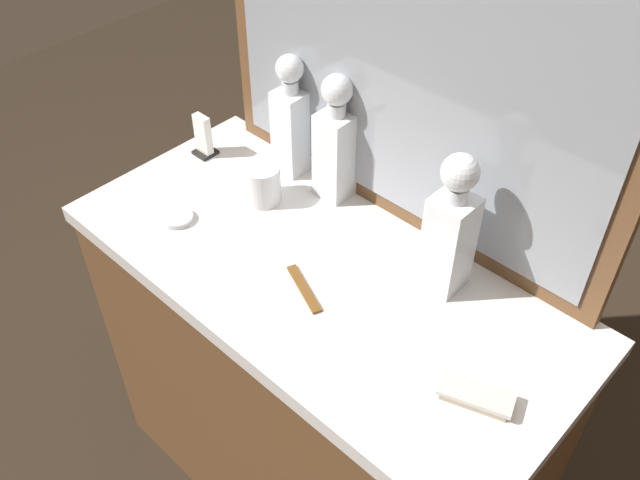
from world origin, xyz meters
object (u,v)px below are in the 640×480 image
object	(u,v)px
crystal_decanter_left	(449,236)
porcelain_dish	(177,218)
crystal_decanter_front	(336,149)
crystal_tumbler_center	(262,185)
silver_brush_center	(476,396)
tortoiseshell_comb	(304,289)
crystal_decanter_center	(291,126)
napkin_holder	(204,138)

from	to	relation	value
crystal_decanter_left	porcelain_dish	xyz separation A→B (m)	(-0.55, -0.25, -0.12)
crystal_decanter_front	crystal_tumbler_center	world-z (taller)	crystal_decanter_front
silver_brush_center	tortoiseshell_comb	distance (m)	0.40
porcelain_dish	tortoiseshell_comb	size ratio (longest dim) A/B	0.53
crystal_decanter_center	crystal_tumbler_center	bearing A→B (deg)	-75.58
crystal_tumbler_center	porcelain_dish	size ratio (longest dim) A/B	1.28
silver_brush_center	crystal_decanter_center	bearing A→B (deg)	160.06
crystal_decanter_left	crystal_decanter_center	xyz separation A→B (m)	(-0.50, 0.06, -0.01)
crystal_decanter_center	napkin_holder	distance (m)	0.24
crystal_decanter_front	tortoiseshell_comb	bearing A→B (deg)	-58.74
crystal_tumbler_center	napkin_holder	bearing A→B (deg)	174.35
crystal_decanter_center	porcelain_dish	bearing A→B (deg)	-99.25
crystal_tumbler_center	porcelain_dish	world-z (taller)	crystal_tumbler_center
tortoiseshell_comb	napkin_holder	size ratio (longest dim) A/B	1.24
crystal_tumbler_center	silver_brush_center	bearing A→B (deg)	-10.51
crystal_decanter_front	porcelain_dish	size ratio (longest dim) A/B	4.29
silver_brush_center	tortoiseshell_comb	world-z (taller)	silver_brush_center
crystal_decanter_left	napkin_holder	size ratio (longest dim) A/B	2.88
silver_brush_center	napkin_holder	bearing A→B (deg)	170.74
crystal_decanter_center	porcelain_dish	world-z (taller)	crystal_decanter_center
silver_brush_center	tortoiseshell_comb	bearing A→B (deg)	-177.66
crystal_decanter_front	crystal_decanter_center	bearing A→B (deg)	-179.36
crystal_decanter_center	tortoiseshell_comb	distance (m)	0.43
porcelain_dish	crystal_decanter_front	bearing A→B (deg)	58.98
silver_brush_center	napkin_holder	xyz separation A→B (m)	(-0.91, 0.15, 0.03)
crystal_decanter_left	silver_brush_center	world-z (taller)	crystal_decanter_left
crystal_decanter_center	crystal_decanter_left	bearing A→B (deg)	-7.36
crystal_decanter_front	crystal_decanter_center	world-z (taller)	crystal_decanter_front
crystal_decanter_front	tortoiseshell_comb	size ratio (longest dim) A/B	2.27
porcelain_dish	tortoiseshell_comb	bearing A→B (deg)	6.72
silver_brush_center	tortoiseshell_comb	xyz separation A→B (m)	(-0.40, -0.02, -0.01)
crystal_tumbler_center	silver_brush_center	distance (m)	0.69
crystal_decanter_center	silver_brush_center	world-z (taller)	crystal_decanter_center
crystal_decanter_left	crystal_decanter_front	bearing A→B (deg)	169.58
porcelain_dish	napkin_holder	world-z (taller)	napkin_holder
crystal_decanter_left	silver_brush_center	xyz separation A→B (m)	(0.21, -0.19, -0.11)
silver_brush_center	napkin_holder	distance (m)	0.92
napkin_holder	crystal_tumbler_center	bearing A→B (deg)	-5.65
crystal_decanter_left	porcelain_dish	size ratio (longest dim) A/B	4.39
napkin_holder	silver_brush_center	bearing A→B (deg)	-9.26
crystal_decanter_left	napkin_holder	distance (m)	0.70
crystal_decanter_center	crystal_tumbler_center	world-z (taller)	crystal_decanter_center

